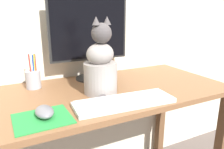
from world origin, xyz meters
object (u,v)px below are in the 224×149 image
(monitor, at_px, (89,33))
(pen_cup, at_px, (33,79))
(keyboard, at_px, (125,102))
(computer_mouse_left, at_px, (44,112))
(cat, at_px, (101,66))

(monitor, bearing_deg, pen_cup, -176.54)
(keyboard, distance_m, pen_cup, 0.50)
(computer_mouse_left, relative_size, pen_cup, 0.61)
(keyboard, xyz_separation_m, cat, (-0.04, 0.17, 0.12))
(computer_mouse_left, height_order, cat, cat)
(keyboard, bearing_deg, monitor, 93.54)
(monitor, height_order, pen_cup, monitor)
(cat, bearing_deg, keyboard, -92.49)
(computer_mouse_left, bearing_deg, pen_cup, 88.28)
(keyboard, height_order, cat, cat)
(computer_mouse_left, bearing_deg, keyboard, -5.35)
(monitor, distance_m, computer_mouse_left, 0.55)
(keyboard, xyz_separation_m, pen_cup, (-0.31, 0.39, 0.04))
(monitor, height_order, computer_mouse_left, monitor)
(keyboard, xyz_separation_m, computer_mouse_left, (-0.32, 0.03, 0.01))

